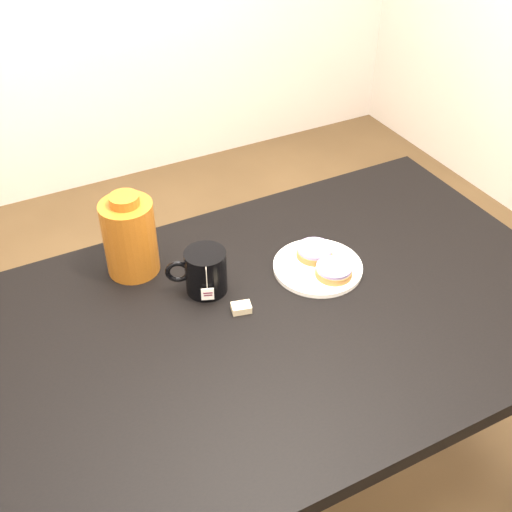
% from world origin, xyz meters
% --- Properties ---
extents(ground_plane, '(4.00, 4.00, 0.00)m').
position_xyz_m(ground_plane, '(0.00, 0.00, 0.00)').
color(ground_plane, brown).
extents(table, '(1.40, 0.90, 0.75)m').
position_xyz_m(table, '(0.00, 0.00, 0.67)').
color(table, black).
rests_on(table, ground_plane).
extents(plate, '(0.22, 0.22, 0.02)m').
position_xyz_m(plate, '(0.14, 0.09, 0.76)').
color(plate, white).
rests_on(plate, table).
extents(bagel_back, '(0.11, 0.11, 0.03)m').
position_xyz_m(bagel_back, '(0.15, 0.13, 0.78)').
color(bagel_back, brown).
rests_on(bagel_back, plate).
extents(bagel_front, '(0.13, 0.13, 0.03)m').
position_xyz_m(bagel_front, '(0.15, 0.04, 0.78)').
color(bagel_front, brown).
rests_on(bagel_front, plate).
extents(mug, '(0.16, 0.13, 0.11)m').
position_xyz_m(mug, '(-0.14, 0.15, 0.81)').
color(mug, black).
rests_on(mug, table).
extents(teabag_pouch, '(0.05, 0.04, 0.02)m').
position_xyz_m(teabag_pouch, '(-0.10, 0.04, 0.76)').
color(teabag_pouch, '#C6B793').
rests_on(teabag_pouch, table).
extents(bagel_package, '(0.13, 0.13, 0.22)m').
position_xyz_m(bagel_package, '(-0.27, 0.31, 0.85)').
color(bagel_package, '#6B330E').
rests_on(bagel_package, table).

